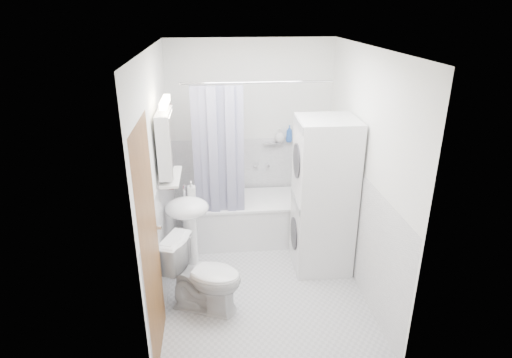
{
  "coord_description": "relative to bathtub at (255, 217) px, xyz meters",
  "views": [
    {
      "loc": [
        -0.46,
        -3.8,
        2.75
      ],
      "look_at": [
        -0.06,
        0.15,
        1.12
      ],
      "focal_mm": 30.0,
      "sensor_mm": 36.0,
      "label": 1
    }
  ],
  "objects": [
    {
      "name": "shampoo_b",
      "position": [
        0.46,
        0.32,
        0.9
      ],
      "size": [
        0.08,
        0.21,
        0.08
      ],
      "primitive_type": "imported",
      "color": "#2B5AAF",
      "rests_on": "shower_caddy"
    },
    {
      "name": "medicine_cabinet",
      "position": [
        -0.91,
        -0.82,
        1.27
      ],
      "size": [
        0.13,
        0.5,
        0.71
      ],
      "color": "white",
      "rests_on": "room_walls"
    },
    {
      "name": "room_walls",
      "position": [
        -0.01,
        -0.92,
        1.19
      ],
      "size": [
        2.6,
        2.6,
        2.6
      ],
      "color": "white",
      "rests_on": "ground"
    },
    {
      "name": "shower_caddy",
      "position": [
        0.25,
        0.32,
        0.85
      ],
      "size": [
        0.22,
        0.06,
        0.02
      ],
      "primitive_type": "cube",
      "color": "silver",
      "rests_on": "room_walls"
    },
    {
      "name": "washer_dryer",
      "position": [
        0.67,
        -0.67,
        0.55
      ],
      "size": [
        0.62,
        0.61,
        1.7
      ],
      "rotation": [
        0.0,
        0.0,
        -0.02
      ],
      "color": "white",
      "rests_on": "ground"
    },
    {
      "name": "tub_spout",
      "position": [
        0.2,
        0.33,
        0.56
      ],
      "size": [
        0.04,
        0.12,
        0.04
      ],
      "primitive_type": "cylinder",
      "rotation": [
        1.57,
        0.0,
        0.0
      ],
      "color": "silver",
      "rests_on": "room_walls"
    },
    {
      "name": "shelf",
      "position": [
        -0.9,
        -0.82,
        0.9
      ],
      "size": [
        0.18,
        0.54,
        0.02
      ],
      "primitive_type": "cube",
      "color": "silver",
      "rests_on": "room_walls"
    },
    {
      "name": "shelf_cup",
      "position": [
        -0.9,
        -0.7,
        0.96
      ],
      "size": [
        0.1,
        0.09,
        0.1
      ],
      "primitive_type": "imported",
      "color": "gray",
      "rests_on": "shelf"
    },
    {
      "name": "sink",
      "position": [
        -0.76,
        -0.8,
        0.4
      ],
      "size": [
        0.44,
        0.37,
        1.04
      ],
      "color": "white",
      "rests_on": "ground"
    },
    {
      "name": "soap_pump",
      "position": [
        -0.72,
        -0.67,
        0.65
      ],
      "size": [
        0.08,
        0.17,
        0.08
      ],
      "primitive_type": "imported",
      "color": "gray",
      "rests_on": "sink"
    },
    {
      "name": "shower_curtain",
      "position": [
        -0.42,
        -0.28,
        0.95
      ],
      "size": [
        0.55,
        0.02,
        1.45
      ],
      "color": "#15154B",
      "rests_on": "curtain_rod"
    },
    {
      "name": "door",
      "position": [
        -0.96,
        -1.47,
        0.7
      ],
      "size": [
        0.05,
        2.0,
        2.0
      ],
      "color": "brown",
      "rests_on": "ground"
    },
    {
      "name": "wainscot",
      "position": [
        -0.01,
        -0.63,
        0.3
      ],
      "size": [
        1.98,
        2.58,
        2.58
      ],
      "color": "white",
      "rests_on": "ground"
    },
    {
      "name": "toilet",
      "position": [
        -0.61,
        -1.29,
        0.06
      ],
      "size": [
        0.84,
        0.66,
        0.72
      ],
      "primitive_type": "imported",
      "rotation": [
        0.0,
        0.0,
        1.18
      ],
      "color": "white",
      "rests_on": "ground"
    },
    {
      "name": "floor",
      "position": [
        -0.01,
        -0.92,
        -0.3
      ],
      "size": [
        2.6,
        2.6,
        0.0
      ],
      "primitive_type": "plane",
      "color": "silver",
      "rests_on": "ground"
    },
    {
      "name": "shelf_bottle",
      "position": [
        -0.9,
        -0.97,
        0.95
      ],
      "size": [
        0.07,
        0.18,
        0.07
      ],
      "primitive_type": "imported",
      "color": "gray",
      "rests_on": "shelf"
    },
    {
      "name": "towel",
      "position": [
        -0.94,
        -0.26,
        1.04
      ],
      "size": [
        0.07,
        0.36,
        0.87
      ],
      "color": "maroon",
      "rests_on": "room_walls"
    },
    {
      "name": "bathtub",
      "position": [
        0.0,
        0.0,
        0.0
      ],
      "size": [
        1.42,
        0.67,
        0.54
      ],
      "color": "white",
      "rests_on": "ground"
    },
    {
      "name": "curtain_rod",
      "position": [
        0.0,
        -0.28,
        1.7
      ],
      "size": [
        1.6,
        0.02,
        0.02
      ],
      "primitive_type": "cylinder",
      "rotation": [
        0.0,
        1.57,
        0.0
      ],
      "color": "silver",
      "rests_on": "room_walls"
    },
    {
      "name": "shampoo_a",
      "position": [
        0.34,
        0.32,
        0.93
      ],
      "size": [
        0.13,
        0.17,
        0.13
      ],
      "primitive_type": "imported",
      "color": "gray",
      "rests_on": "shower_caddy"
    }
  ]
}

